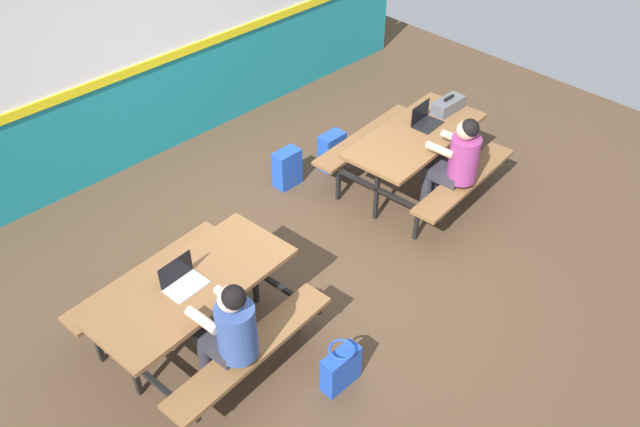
{
  "coord_description": "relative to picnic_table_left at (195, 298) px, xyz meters",
  "views": [
    {
      "loc": [
        -3.35,
        -3.39,
        4.46
      ],
      "look_at": [
        0.0,
        0.01,
        0.55
      ],
      "focal_mm": 36.88,
      "sensor_mm": 36.0,
      "label": 1
    }
  ],
  "objects": [
    {
      "name": "satchel_spare",
      "position": [
        2.68,
        1.09,
        -0.36
      ],
      "size": [
        0.3,
        0.22,
        0.44
      ],
      "color": "#1E47B2",
      "rests_on": "ground"
    },
    {
      "name": "backpack_dark",
      "position": [
        2.08,
        1.19,
        -0.36
      ],
      "size": [
        0.3,
        0.22,
        0.44
      ],
      "color": "#1E47B2",
      "rests_on": "ground"
    },
    {
      "name": "picnic_table_right",
      "position": [
        2.99,
        0.15,
        0.0
      ],
      "size": [
        1.74,
        1.68,
        0.74
      ],
      "color": "brown",
      "rests_on": "ground"
    },
    {
      "name": "tote_bag_bright",
      "position": [
        0.56,
        -1.12,
        -0.38
      ],
      "size": [
        0.34,
        0.21,
        0.43
      ],
      "color": "#1E47B2",
      "rests_on": "ground"
    },
    {
      "name": "laptop_silver",
      "position": [
        -0.06,
        0.03,
        0.21
      ],
      "size": [
        0.34,
        0.25,
        0.22
      ],
      "color": "silver",
      "rests_on": "picnic_table_left"
    },
    {
      "name": "picnic_table_left",
      "position": [
        0.0,
        0.0,
        0.0
      ],
      "size": [
        1.74,
        1.68,
        0.74
      ],
      "color": "brown",
      "rests_on": "ground"
    },
    {
      "name": "ground_plane",
      "position": [
        1.5,
        0.06,
        -0.58
      ],
      "size": [
        10.0,
        10.0,
        0.02
      ],
      "primitive_type": "cube",
      "color": "#4C3826"
    },
    {
      "name": "toolbox_grey",
      "position": [
        3.6,
        0.2,
        0.24
      ],
      "size": [
        0.4,
        0.18,
        0.18
      ],
      "color": "#595B60",
      "rests_on": "picnic_table_right"
    },
    {
      "name": "student_further",
      "position": [
        2.93,
        -0.42,
        0.13
      ],
      "size": [
        0.38,
        0.53,
        1.21
      ],
      "color": "#2D2D38",
      "rests_on": "ground"
    },
    {
      "name": "accent_backdrop",
      "position": [
        1.5,
        2.79,
        0.67
      ],
      "size": [
        8.0,
        0.14,
        2.6
      ],
      "color": "teal",
      "rests_on": "ground"
    },
    {
      "name": "student_nearer",
      "position": [
        -0.07,
        -0.57,
        0.13
      ],
      "size": [
        0.38,
        0.53,
        1.21
      ],
      "color": "#2D2D38",
      "rests_on": "ground"
    },
    {
      "name": "laptop_dark",
      "position": [
        3.2,
        0.2,
        0.21
      ],
      "size": [
        0.34,
        0.25,
        0.22
      ],
      "color": "black",
      "rests_on": "picnic_table_right"
    }
  ]
}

